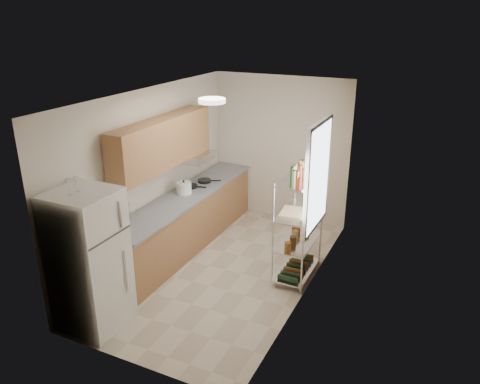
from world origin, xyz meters
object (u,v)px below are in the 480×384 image
object	(u,v)px
refrigerator	(89,261)
frying_pan_large	(190,186)
cutting_board	(292,212)
rice_cooker	(184,188)
espresso_machine	(313,196)

from	to	relation	value
refrigerator	frying_pan_large	xyz separation A→B (m)	(-0.14, 2.54, 0.05)
refrigerator	cutting_board	distance (m)	2.71
frying_pan_large	cutting_board	xyz separation A→B (m)	(1.95, -0.52, 0.10)
rice_cooker	cutting_board	xyz separation A→B (m)	(1.89, -0.24, 0.03)
frying_pan_large	cutting_board	distance (m)	2.02
rice_cooker	cutting_board	bearing A→B (deg)	-7.23
refrigerator	espresso_machine	bearing A→B (deg)	50.47
refrigerator	frying_pan_large	world-z (taller)	refrigerator
frying_pan_large	espresso_machine	world-z (taller)	espresso_machine
refrigerator	cutting_board	world-z (taller)	refrigerator
frying_pan_large	espresso_machine	bearing A→B (deg)	-14.41
frying_pan_large	cutting_board	size ratio (longest dim) A/B	0.60
espresso_machine	frying_pan_large	bearing A→B (deg)	-169.60
cutting_board	espresso_machine	bearing A→B (deg)	65.40
rice_cooker	refrigerator	bearing A→B (deg)	-87.71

